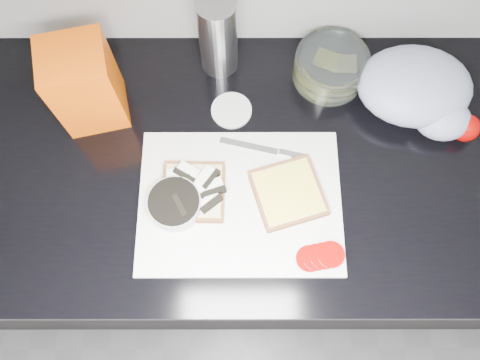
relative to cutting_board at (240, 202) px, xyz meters
name	(u,v)px	position (x,y,z in m)	size (l,w,h in m)	color
base_cabinet	(277,219)	(0.11, 0.10, -0.48)	(3.50, 0.60, 0.86)	black
countertop	(292,162)	(0.11, 0.10, -0.03)	(3.50, 0.64, 0.04)	black
cutting_board	(240,202)	(0.00, 0.00, 0.00)	(0.40, 0.30, 0.01)	white
bread_left	(193,190)	(-0.09, 0.02, 0.02)	(0.13, 0.13, 0.04)	beige
bread_right	(288,193)	(0.09, 0.01, 0.02)	(0.17, 0.17, 0.02)	beige
tomato_slices	(320,257)	(0.15, -0.11, 0.01)	(0.10, 0.07, 0.02)	#980603
knife	(274,151)	(0.07, 0.11, 0.01)	(0.18, 0.05, 0.01)	silver
seed_tub	(175,205)	(-0.13, -0.01, 0.02)	(0.10, 0.10, 0.05)	#A9AEAE
tub_lid	(231,110)	(-0.02, 0.21, 0.00)	(0.09, 0.09, 0.01)	silver
glass_bowl	(330,67)	(0.20, 0.30, 0.03)	(0.16, 0.16, 0.07)	silver
bread_bag	(85,85)	(-0.30, 0.21, 0.09)	(0.12, 0.12, 0.20)	#FF5A04
steel_canister	(218,36)	(-0.04, 0.33, 0.09)	(0.08, 0.08, 0.19)	#B0B1B5
grocery_bag	(418,91)	(0.37, 0.23, 0.04)	(0.25, 0.22, 0.10)	#A5AFCB
whole_tomatoes	(450,126)	(0.43, 0.16, 0.02)	(0.12, 0.07, 0.06)	#980603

